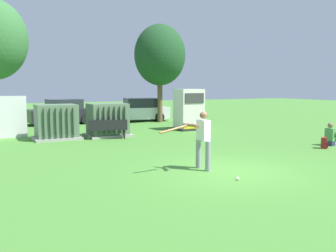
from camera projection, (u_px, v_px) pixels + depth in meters
ground_plane at (230, 171)px, 10.92m from camera, size 96.00×96.00×0.00m
transformer_west at (56, 122)px, 17.31m from camera, size 2.10×1.70×1.62m
transformer_mid_west at (108, 120)px, 18.30m from camera, size 2.10×1.70×1.62m
generator_enclosure at (189, 110)px, 21.10m from camera, size 1.60×1.40×2.30m
park_bench at (108, 128)px, 17.35m from camera, size 1.84×0.83×0.92m
batter at (202, 137)px, 10.98m from camera, size 1.61×0.72×1.74m
sports_ball at (238, 179)px, 9.83m from camera, size 0.09×0.09×0.09m
seated_spectator at (331, 136)px, 15.55m from camera, size 0.77×0.61×0.96m
backpack at (324, 143)px, 14.81m from camera, size 0.38×0.38×0.44m
tree_center_left at (160, 55)px, 25.11m from camera, size 3.46×3.46×6.61m
parked_car_leftmost at (63, 113)px, 24.20m from camera, size 4.32×2.17×1.62m
parked_car_left_of_center at (139, 110)px, 26.20m from camera, size 4.39×2.34×1.62m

